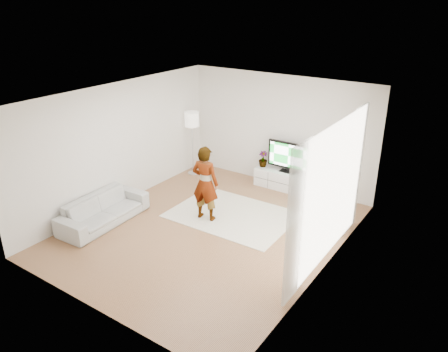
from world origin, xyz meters
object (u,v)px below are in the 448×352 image
Objects in this scene: media_console at (287,181)px; sofa at (103,210)px; television at (289,156)px; player at (205,183)px; floor_lamp at (192,122)px; rug at (232,215)px.

media_console is 0.81× the size of sofa.
sofa is (-2.45, -3.76, 0.07)m from media_console.
television is 0.67× the size of player.
floor_lamp is (-2.59, -0.51, 0.57)m from television.
television is at bearing 90.00° from media_console.
player reaches higher than rug.
television is 4.55m from sofa.
floor_lamp is (-2.23, 1.45, 1.44)m from rug.
television is at bearing 79.63° from rug.
player is at bearing -46.02° from floor_lamp.
media_console is at bearing 79.48° from rug.
floor_lamp is at bearing -169.40° from media_console.
rug is 2.79m from sofa.
player is at bearing -130.98° from rug.
rug is (-0.36, -1.96, -0.87)m from television.
floor_lamp is (-0.14, 3.28, 1.15)m from sofa.
television reaches higher than sofa.
television is 2.53m from player.
floor_lamp is at bearing -0.23° from sofa.
floor_lamp reaches higher than sofa.
media_console is 0.62× the size of rug.
floor_lamp reaches higher than television.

